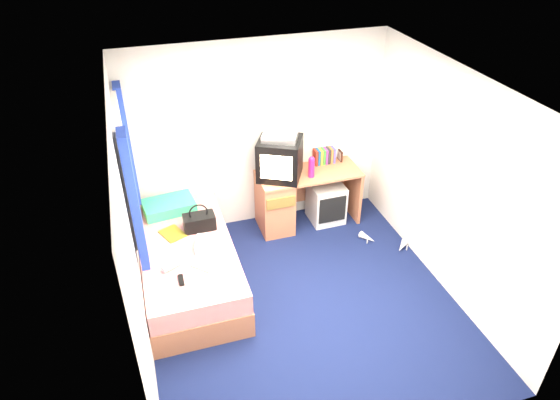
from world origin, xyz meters
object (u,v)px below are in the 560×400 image
object	(u,v)px
vcr	(280,136)
water_bottle	(172,266)
pink_water_bottle	(311,168)
bed	(188,263)
crt_tv	(280,158)
aerosol_can	(300,167)
handbag	(199,221)
towel	(211,244)
desk	(287,198)
storage_cube	(326,202)
picture_frame	(340,155)
magazine	(172,234)
white_heels	(385,242)
colour_swatch_fan	(201,268)
pillow	(169,206)
remote_control	(181,280)

from	to	relation	value
vcr	water_bottle	size ratio (longest dim) A/B	2.03
pink_water_bottle	bed	bearing A→B (deg)	-159.60
crt_tv	aerosol_can	world-z (taller)	crt_tv
crt_tv	handbag	bearing A→B (deg)	-127.94
towel	water_bottle	size ratio (longest dim) A/B	1.54
desk	storage_cube	world-z (taller)	desk
storage_cube	picture_frame	xyz separation A→B (m)	(0.25, 0.20, 0.56)
storage_cube	magazine	distance (m)	2.11
pink_water_bottle	magazine	size ratio (longest dim) A/B	0.88
picture_frame	white_heels	size ratio (longest dim) A/B	0.26
pink_water_bottle	white_heels	bearing A→B (deg)	-40.99
water_bottle	crt_tv	bearing A→B (deg)	36.38
towel	crt_tv	bearing A→B (deg)	40.46
towel	colour_swatch_fan	world-z (taller)	towel
pillow	pink_water_bottle	bearing A→B (deg)	-2.75
towel	colour_swatch_fan	size ratio (longest dim) A/B	1.40
storage_cube	aerosol_can	world-z (taller)	aerosol_can
towel	magazine	bearing A→B (deg)	134.22
crt_tv	towel	xyz separation A→B (m)	(-1.04, -0.89, -0.41)
crt_tv	picture_frame	size ratio (longest dim) A/B	4.75
desk	magazine	xyz separation A→B (m)	(-1.51, -0.52, 0.14)
vcr	magazine	size ratio (longest dim) A/B	1.45
bed	vcr	size ratio (longest dim) A/B	4.93
bed	towel	xyz separation A→B (m)	(0.25, -0.15, 0.32)
white_heels	desk	bearing A→B (deg)	142.84
crt_tv	storage_cube	bearing A→B (deg)	24.63
colour_swatch_fan	white_heels	bearing A→B (deg)	9.69
bed	crt_tv	world-z (taller)	crt_tv
vcr	aerosol_can	world-z (taller)	vcr
picture_frame	handbag	bearing A→B (deg)	-161.15
aerosol_can	white_heels	world-z (taller)	aerosol_can
bed	remote_control	distance (m)	0.65
vcr	colour_swatch_fan	bearing A→B (deg)	-109.68
picture_frame	aerosol_can	size ratio (longest dim) A/B	0.87
remote_control	handbag	bearing A→B (deg)	69.31
handbag	water_bottle	distance (m)	0.71
storage_cube	pink_water_bottle	distance (m)	0.67
magazine	pillow	bearing A→B (deg)	87.00
pillow	picture_frame	size ratio (longest dim) A/B	4.20
pink_water_bottle	colour_swatch_fan	bearing A→B (deg)	-146.06
storage_cube	pink_water_bottle	world-z (taller)	pink_water_bottle
aerosol_can	desk	bearing A→B (deg)	-171.89
pillow	pink_water_bottle	xyz separation A→B (m)	(1.75, -0.08, 0.27)
storage_cube	picture_frame	bearing A→B (deg)	37.99
picture_frame	aerosol_can	xyz separation A→B (m)	(-0.61, -0.14, 0.01)
pink_water_bottle	colour_swatch_fan	size ratio (longest dim) A/B	1.12
handbag	magazine	world-z (taller)	handbag
picture_frame	desk	bearing A→B (deg)	-167.61
bed	magazine	world-z (taller)	magazine
pillow	towel	size ratio (longest dim) A/B	1.91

